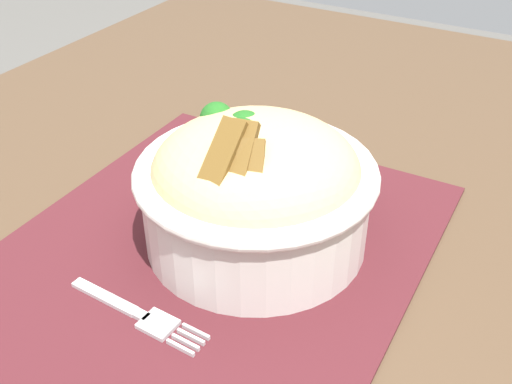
% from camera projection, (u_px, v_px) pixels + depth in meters
% --- Properties ---
extents(table, '(1.33, 0.94, 0.77)m').
position_uv_depth(table, '(220.00, 322.00, 0.55)').
color(table, '#4C3826').
rests_on(table, ground_plane).
extents(placemat, '(0.42, 0.34, 0.00)m').
position_uv_depth(placemat, '(207.00, 255.00, 0.52)').
color(placemat, '#47191E').
rests_on(placemat, table).
extents(bowl, '(0.20, 0.20, 0.13)m').
position_uv_depth(bowl, '(256.00, 186.00, 0.50)').
color(bowl, silver).
rests_on(bowl, placemat).
extents(fork, '(0.02, 0.13, 0.00)m').
position_uv_depth(fork, '(141.00, 316.00, 0.46)').
color(fork, silver).
rests_on(fork, placemat).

